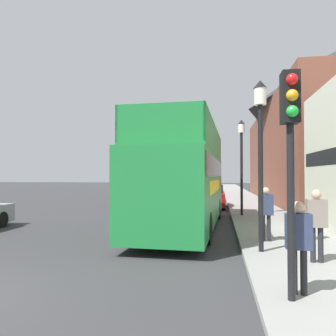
% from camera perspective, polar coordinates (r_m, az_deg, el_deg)
% --- Properties ---
extents(ground_plane, '(144.00, 144.00, 0.00)m').
position_cam_1_polar(ground_plane, '(26.15, -2.55, -6.04)').
color(ground_plane, '#333335').
extents(sidewalk, '(3.12, 108.00, 0.14)m').
position_cam_1_polar(sidewalk, '(22.75, 14.38, -6.54)').
color(sidewalk, gray).
rests_on(sidewalk, ground_plane).
extents(brick_terrace_rear, '(6.00, 24.35, 10.86)m').
position_cam_1_polar(brick_terrace_rear, '(29.34, 22.15, 5.19)').
color(brick_terrace_rear, brown).
rests_on(brick_terrace_rear, ground_plane).
extents(tour_bus, '(2.99, 10.26, 4.12)m').
position_cam_1_polar(tour_bus, '(13.46, 3.08, -2.42)').
color(tour_bus, '#1E7A38').
rests_on(tour_bus, ground_plane).
extents(parked_car_ahead_of_bus, '(1.91, 3.94, 1.56)m').
position_cam_1_polar(parked_car_ahead_of_bus, '(21.96, 7.40, -5.02)').
color(parked_car_ahead_of_bus, maroon).
rests_on(parked_car_ahead_of_bus, ground_plane).
extents(pedestrian_nearest, '(0.41, 0.23, 1.58)m').
position_cam_1_polar(pedestrian_nearest, '(6.10, 21.78, -11.28)').
color(pedestrian_nearest, '#232328').
rests_on(pedestrian_nearest, sidewalk).
extents(pedestrian_second, '(0.44, 0.24, 1.69)m').
position_cam_1_polar(pedestrian_second, '(8.44, 24.45, -8.00)').
color(pedestrian_second, '#232328').
rests_on(pedestrian_second, sidewalk).
extents(pedestrian_third, '(0.43, 0.24, 1.66)m').
position_cam_1_polar(pedestrian_third, '(10.59, 16.68, -6.79)').
color(pedestrian_third, '#232328').
rests_on(pedestrian_third, sidewalk).
extents(traffic_signal, '(0.28, 0.42, 3.72)m').
position_cam_1_polar(traffic_signal, '(5.71, 20.57, 5.88)').
color(traffic_signal, black).
rests_on(traffic_signal, sidewalk).
extents(lamp_post_nearest, '(0.35, 0.35, 4.58)m').
position_cam_1_polar(lamp_post_nearest, '(9.15, 15.80, 5.96)').
color(lamp_post_nearest, black).
rests_on(lamp_post_nearest, sidewalk).
extents(lamp_post_second, '(0.35, 0.35, 4.87)m').
position_cam_1_polar(lamp_post_second, '(17.17, 12.67, 3.16)').
color(lamp_post_second, black).
rests_on(lamp_post_second, sidewalk).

